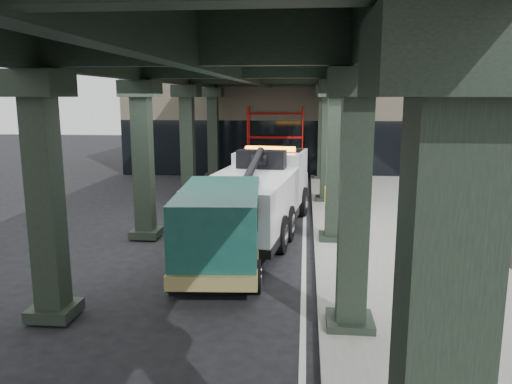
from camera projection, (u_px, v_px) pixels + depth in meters
The scene contains 8 objects.
ground at pixel (243, 261), 13.87m from camera, with size 90.00×90.00×0.00m, color black.
sidewalk at pixel (395, 243), 15.37m from camera, with size 5.00×40.00×0.15m, color gray.
lane_stripe at pixel (304, 242), 15.66m from camera, with size 0.12×38.00×0.01m, color silver.
viaduct at pixel (237, 64), 14.84m from camera, with size 7.40×32.00×6.40m.
building at pixel (311, 105), 32.47m from camera, with size 22.00×10.00×8.00m, color #C6B793.
scaffolding at pixel (275, 141), 27.79m from camera, with size 3.08×0.88×4.00m.
tow_truck at pixel (259, 191), 16.83m from camera, with size 3.42×8.89×2.85m.
towed_van at pixel (221, 225), 13.14m from camera, with size 2.54×5.57×2.20m.
Camera 1 is at (1.69, -13.16, 4.50)m, focal length 35.00 mm.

